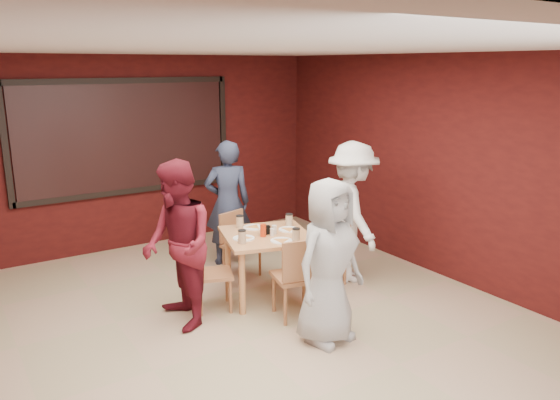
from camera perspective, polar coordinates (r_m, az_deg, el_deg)
floor at (r=5.57m, az=-3.48°, el=-14.58°), size 7.00×7.00×0.00m
window_blinds at (r=8.14m, az=-15.83°, el=6.34°), size 3.00×0.02×1.50m
dining_table at (r=6.31m, az=-1.38°, el=-4.40°), size 1.20×1.20×0.92m
chair_front at (r=5.80m, az=1.89°, el=-7.68°), size 0.53×0.53×0.92m
chair_back at (r=7.03m, az=-4.44°, el=-4.20°), size 0.50×0.50×0.83m
chair_left at (r=6.10m, az=-7.63°, el=-7.22°), size 0.51×0.51×0.83m
chair_right at (r=6.75m, az=5.03°, el=-4.30°), size 0.58×0.58×0.97m
diner_front at (r=5.29m, az=5.11°, el=-6.42°), size 0.88×0.65×1.64m
diner_back at (r=7.37m, az=-5.50°, el=-0.31°), size 0.72×0.59×1.70m
diner_left at (r=5.66m, az=-10.64°, el=-4.68°), size 0.74×0.91×1.75m
diner_right at (r=6.83m, az=7.57°, el=-1.26°), size 0.98×1.28×1.76m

